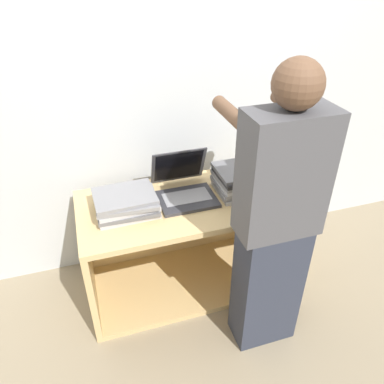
{
  "coord_description": "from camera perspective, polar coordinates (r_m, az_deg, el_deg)",
  "views": [
    {
      "loc": [
        -0.53,
        -1.46,
        1.93
      ],
      "look_at": [
        0.0,
        0.22,
        0.79
      ],
      "focal_mm": 35.0,
      "sensor_mm": 36.0,
      "label": 1
    }
  ],
  "objects": [
    {
      "name": "person",
      "position": [
        1.89,
        12.59,
        -4.84
      ],
      "size": [
        0.4,
        0.53,
        1.6
      ],
      "color": "#2D3342",
      "rests_on": "ground_plane"
    },
    {
      "name": "laptop_open",
      "position": [
        2.26,
        -1.2,
        0.64
      ],
      "size": [
        0.34,
        0.37,
        0.26
      ],
      "color": "#333338",
      "rests_on": "cart"
    },
    {
      "name": "cart",
      "position": [
        2.5,
        -1.15,
        -6.82
      ],
      "size": [
        1.3,
        0.63,
        0.67
      ],
      "color": "tan",
      "rests_on": "ground_plane"
    },
    {
      "name": "inventory_tag",
      "position": [
        2.22,
        8.89,
        2.93
      ],
      "size": [
        0.06,
        0.02,
        0.01
      ],
      "color": "red",
      "rests_on": "laptop_stack_right"
    },
    {
      "name": "laptop_stack_left",
      "position": [
        2.15,
        -10.0,
        -1.69
      ],
      "size": [
        0.36,
        0.29,
        0.11
      ],
      "color": "#B7B7BC",
      "rests_on": "cart"
    },
    {
      "name": "wall_back",
      "position": [
        2.38,
        -3.91,
        14.92
      ],
      "size": [
        8.0,
        0.05,
        2.4
      ],
      "color": "silver",
      "rests_on": "ground_plane"
    },
    {
      "name": "ground_plane",
      "position": [
        2.48,
        1.64,
        -18.3
      ],
      "size": [
        12.0,
        12.0,
        0.0
      ],
      "primitive_type": "plane",
      "color": "gray"
    },
    {
      "name": "laptop_stack_right",
      "position": [
        2.32,
        7.94,
        1.92
      ],
      "size": [
        0.35,
        0.28,
        0.16
      ],
      "color": "#B7B7BC",
      "rests_on": "cart"
    }
  ]
}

